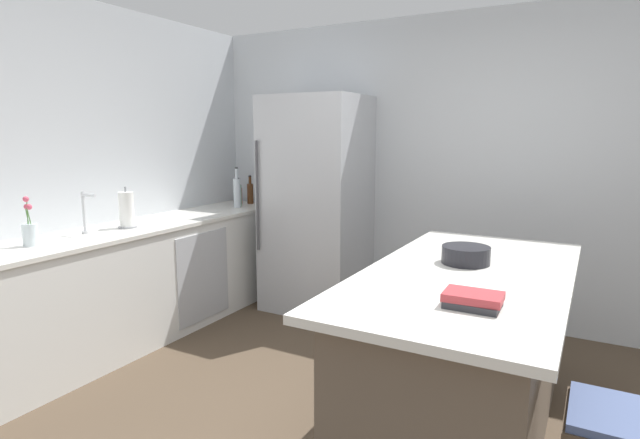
% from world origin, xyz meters
% --- Properties ---
extents(wall_rear, '(6.00, 0.10, 2.60)m').
position_xyz_m(wall_rear, '(0.00, 2.25, 1.30)').
color(wall_rear, silver).
rests_on(wall_rear, ground_plane).
extents(wall_left, '(0.10, 6.00, 2.60)m').
position_xyz_m(wall_left, '(-2.45, 0.00, 1.30)').
color(wall_left, silver).
rests_on(wall_left, ground_plane).
extents(counter_run_left, '(0.64, 3.10, 0.91)m').
position_xyz_m(counter_run_left, '(-2.09, 0.57, 0.45)').
color(counter_run_left, silver).
rests_on(counter_run_left, ground_plane).
extents(kitchen_island, '(0.96, 1.95, 0.92)m').
position_xyz_m(kitchen_island, '(0.48, 0.41, 0.47)').
color(kitchen_island, brown).
rests_on(kitchen_island, ground_plane).
extents(refrigerator, '(0.85, 0.74, 1.94)m').
position_xyz_m(refrigerator, '(-1.21, 1.84, 0.97)').
color(refrigerator, '#B7BABF').
rests_on(refrigerator, ground_plane).
extents(sink_faucet, '(0.15, 0.05, 0.30)m').
position_xyz_m(sink_faucet, '(-2.14, 0.16, 1.06)').
color(sink_faucet, silver).
rests_on(sink_faucet, counter_run_left).
extents(flower_vase, '(0.09, 0.09, 0.32)m').
position_xyz_m(flower_vase, '(-2.10, -0.27, 1.00)').
color(flower_vase, silver).
rests_on(flower_vase, counter_run_left).
extents(paper_towel_roll, '(0.14, 0.14, 0.31)m').
position_xyz_m(paper_towel_roll, '(-2.07, 0.46, 1.04)').
color(paper_towel_roll, gray).
rests_on(paper_towel_roll, counter_run_left).
extents(syrup_bottle, '(0.06, 0.06, 0.29)m').
position_xyz_m(syrup_bottle, '(-2.06, 1.99, 1.02)').
color(syrup_bottle, '#5B3319').
rests_on(syrup_bottle, counter_run_left).
extents(hot_sauce_bottle, '(0.06, 0.06, 0.23)m').
position_xyz_m(hot_sauce_bottle, '(-2.14, 1.91, 1.00)').
color(hot_sauce_bottle, red).
rests_on(hot_sauce_bottle, counter_run_left).
extents(gin_bottle, '(0.07, 0.07, 0.28)m').
position_xyz_m(gin_bottle, '(-2.07, 1.80, 1.02)').
color(gin_bottle, '#8CB79E').
rests_on(gin_bottle, counter_run_left).
extents(soda_bottle, '(0.07, 0.07, 0.39)m').
position_xyz_m(soda_bottle, '(-2.02, 1.72, 1.05)').
color(soda_bottle, silver).
rests_on(soda_bottle, counter_run_left).
extents(cookbook_stack, '(0.23, 0.16, 0.06)m').
position_xyz_m(cookbook_stack, '(0.62, -0.12, 0.95)').
color(cookbook_stack, '#2D2D33').
rests_on(cookbook_stack, kitchen_island).
extents(mixing_bowl, '(0.26, 0.26, 0.09)m').
position_xyz_m(mixing_bowl, '(0.43, 0.56, 0.97)').
color(mixing_bowl, black).
rests_on(mixing_bowl, kitchen_island).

